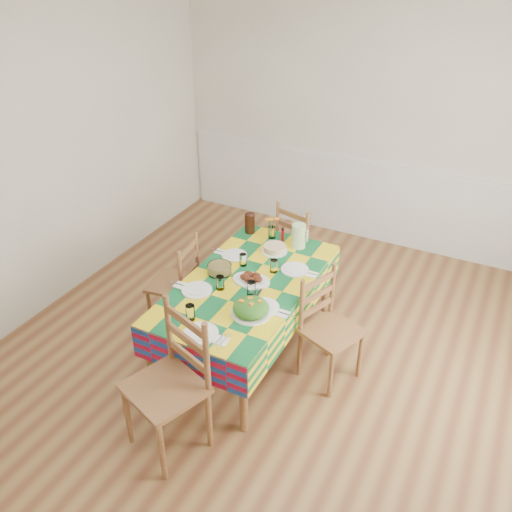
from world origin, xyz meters
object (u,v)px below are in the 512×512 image
at_px(tea_pitcher, 250,223).
at_px(chair_left, 177,284).
at_px(dining_table, 247,289).
at_px(chair_near, 171,384).
at_px(chair_right, 328,329).
at_px(meat_platter, 251,279).
at_px(green_pitcher, 299,236).
at_px(chair_far, 299,245).

bearing_deg(tea_pitcher, chair_left, -114.76).
relative_size(dining_table, chair_near, 1.64).
xyz_separation_m(dining_table, chair_right, (0.69, 0.02, -0.16)).
distance_m(dining_table, chair_near, 1.09).
distance_m(tea_pitcher, chair_near, 1.87).
bearing_deg(chair_left, meat_platter, 81.81).
distance_m(tea_pitcher, chair_left, 0.86).
distance_m(green_pitcher, chair_right, 0.93).
bearing_deg(meat_platter, chair_right, -0.42).
relative_size(dining_table, meat_platter, 5.62).
bearing_deg(chair_right, tea_pitcher, 77.16).
relative_size(meat_platter, green_pitcher, 1.45).
bearing_deg(tea_pitcher, meat_platter, -61.42).
bearing_deg(meat_platter, tea_pitcher, 118.58).
distance_m(green_pitcher, tea_pitcher, 0.50).
distance_m(dining_table, chair_left, 0.71).
height_order(meat_platter, chair_near, chair_near).
bearing_deg(chair_far, dining_table, 104.30).
bearing_deg(tea_pitcher, chair_far, 46.23).
relative_size(tea_pitcher, chair_right, 0.20).
distance_m(meat_platter, chair_far, 1.10).
distance_m(chair_near, chair_right, 1.29).
bearing_deg(chair_near, chair_far, 110.52).
relative_size(chair_far, chair_right, 1.00).
height_order(green_pitcher, chair_right, chair_right).
bearing_deg(dining_table, tea_pitcher, 116.13).
bearing_deg(chair_near, chair_right, 78.29).
bearing_deg(meat_platter, dining_table, -145.09).
xyz_separation_m(dining_table, chair_near, (0.02, -1.08, -0.08)).
bearing_deg(chair_left, green_pitcher, 120.01).
height_order(meat_platter, tea_pitcher, tea_pitcher).
bearing_deg(dining_table, chair_far, 90.52).
bearing_deg(dining_table, chair_left, 179.45).
relative_size(meat_platter, chair_far, 0.34).
distance_m(chair_left, chair_right, 1.38).
bearing_deg(chair_right, green_pitcher, 60.61).
distance_m(dining_table, green_pitcher, 0.72).
height_order(green_pitcher, chair_near, chair_near).
xyz_separation_m(dining_table, chair_left, (-0.69, 0.01, -0.17)).
height_order(meat_platter, green_pitcher, green_pitcher).
relative_size(green_pitcher, chair_near, 0.20).
xyz_separation_m(chair_near, chair_right, (0.67, 1.10, -0.08)).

